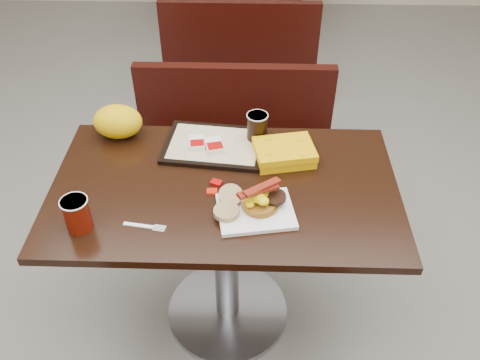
{
  "coord_description": "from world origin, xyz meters",
  "views": [
    {
      "loc": [
        0.09,
        -1.32,
        1.92
      ],
      "look_at": [
        0.06,
        -0.05,
        0.82
      ],
      "focal_mm": 38.16,
      "sensor_mm": 36.0,
      "label": 1
    }
  ],
  "objects_px": {
    "table_near": "(226,257)",
    "hashbrown_sleeve_right": "(214,145)",
    "fork": "(139,225)",
    "knife": "(286,205)",
    "hashbrown_sleeve_left": "(197,143)",
    "coffee_cup_far": "(257,127)",
    "clamshell": "(284,153)",
    "table_far": "(243,1)",
    "pancake_stack": "(260,203)",
    "paper_bag": "(118,122)",
    "tray": "(214,145)",
    "bench_near_n": "(233,151)",
    "coffee_cup_near": "(77,214)",
    "bench_far_s": "(240,43)",
    "platter": "(256,211)"
  },
  "relations": [
    {
      "from": "fork",
      "to": "paper_bag",
      "type": "relative_size",
      "value": 0.73
    },
    {
      "from": "table_near",
      "to": "paper_bag",
      "type": "distance_m",
      "value": 0.67
    },
    {
      "from": "knife",
      "to": "bench_far_s",
      "type": "bearing_deg",
      "value": 178.08
    },
    {
      "from": "pancake_stack",
      "to": "paper_bag",
      "type": "bearing_deg",
      "value": 143.98
    },
    {
      "from": "table_near",
      "to": "table_far",
      "type": "distance_m",
      "value": 2.6
    },
    {
      "from": "knife",
      "to": "hashbrown_sleeve_left",
      "type": "xyz_separation_m",
      "value": [
        -0.32,
        0.3,
        0.03
      ]
    },
    {
      "from": "clamshell",
      "to": "table_near",
      "type": "bearing_deg",
      "value": -155.15
    },
    {
      "from": "knife",
      "to": "tray",
      "type": "bearing_deg",
      "value": -148.11
    },
    {
      "from": "hashbrown_sleeve_left",
      "to": "coffee_cup_far",
      "type": "relative_size",
      "value": 0.74
    },
    {
      "from": "pancake_stack",
      "to": "tray",
      "type": "relative_size",
      "value": 0.32
    },
    {
      "from": "pancake_stack",
      "to": "tray",
      "type": "height_order",
      "value": "pancake_stack"
    },
    {
      "from": "hashbrown_sleeve_left",
      "to": "coffee_cup_far",
      "type": "bearing_deg",
      "value": 6.54
    },
    {
      "from": "table_far",
      "to": "hashbrown_sleeve_right",
      "type": "bearing_deg",
      "value": -91.12
    },
    {
      "from": "table_far",
      "to": "clamshell",
      "type": "xyz_separation_m",
      "value": [
        0.21,
        -2.45,
        0.4
      ]
    },
    {
      "from": "table_near",
      "to": "hashbrown_sleeve_right",
      "type": "xyz_separation_m",
      "value": [
        -0.05,
        0.19,
        0.4
      ]
    },
    {
      "from": "coffee_cup_far",
      "to": "bench_far_s",
      "type": "bearing_deg",
      "value": 93.85
    },
    {
      "from": "coffee_cup_near",
      "to": "tray",
      "type": "relative_size",
      "value": 0.31
    },
    {
      "from": "table_far",
      "to": "clamshell",
      "type": "height_order",
      "value": "clamshell"
    },
    {
      "from": "hashbrown_sleeve_left",
      "to": "paper_bag",
      "type": "relative_size",
      "value": 0.41
    },
    {
      "from": "hashbrown_sleeve_right",
      "to": "clamshell",
      "type": "bearing_deg",
      "value": -23.14
    },
    {
      "from": "bench_near_n",
      "to": "tray",
      "type": "relative_size",
      "value": 2.7
    },
    {
      "from": "clamshell",
      "to": "fork",
      "type": "bearing_deg",
      "value": -154.31
    },
    {
      "from": "coffee_cup_far",
      "to": "hashbrown_sleeve_left",
      "type": "bearing_deg",
      "value": -167.07
    },
    {
      "from": "platter",
      "to": "pancake_stack",
      "type": "distance_m",
      "value": 0.03
    },
    {
      "from": "hashbrown_sleeve_left",
      "to": "paper_bag",
      "type": "bearing_deg",
      "value": 160.05
    },
    {
      "from": "bench_near_n",
      "to": "pancake_stack",
      "type": "distance_m",
      "value": 0.92
    },
    {
      "from": "table_far",
      "to": "knife",
      "type": "distance_m",
      "value": 2.73
    },
    {
      "from": "table_far",
      "to": "coffee_cup_near",
      "type": "height_order",
      "value": "coffee_cup_near"
    },
    {
      "from": "knife",
      "to": "table_near",
      "type": "bearing_deg",
      "value": -122.21
    },
    {
      "from": "pancake_stack",
      "to": "hashbrown_sleeve_right",
      "type": "bearing_deg",
      "value": 119.32
    },
    {
      "from": "fork",
      "to": "tray",
      "type": "relative_size",
      "value": 0.37
    },
    {
      "from": "fork",
      "to": "knife",
      "type": "bearing_deg",
      "value": 21.31
    },
    {
      "from": "hashbrown_sleeve_left",
      "to": "coffee_cup_far",
      "type": "xyz_separation_m",
      "value": [
        0.22,
        0.05,
        0.04
      ]
    },
    {
      "from": "fork",
      "to": "hashbrown_sleeve_right",
      "type": "height_order",
      "value": "hashbrown_sleeve_right"
    },
    {
      "from": "platter",
      "to": "hashbrown_sleeve_right",
      "type": "height_order",
      "value": "hashbrown_sleeve_right"
    },
    {
      "from": "tray",
      "to": "paper_bag",
      "type": "distance_m",
      "value": 0.38
    },
    {
      "from": "pancake_stack",
      "to": "coffee_cup_far",
      "type": "height_order",
      "value": "coffee_cup_far"
    },
    {
      "from": "fork",
      "to": "paper_bag",
      "type": "distance_m",
      "value": 0.51
    },
    {
      "from": "table_far",
      "to": "paper_bag",
      "type": "height_order",
      "value": "paper_bag"
    },
    {
      "from": "bench_near_n",
      "to": "knife",
      "type": "xyz_separation_m",
      "value": [
        0.21,
        -0.79,
        0.39
      ]
    },
    {
      "from": "fork",
      "to": "hashbrown_sleeve_left",
      "type": "xyz_separation_m",
      "value": [
        0.15,
        0.41,
        0.03
      ]
    },
    {
      "from": "bench_far_s",
      "to": "hashbrown_sleeve_left",
      "type": "relative_size",
      "value": 12.99
    },
    {
      "from": "bench_far_s",
      "to": "coffee_cup_near",
      "type": "relative_size",
      "value": 8.84
    },
    {
      "from": "hashbrown_sleeve_left",
      "to": "fork",
      "type": "bearing_deg",
      "value": -116.55
    },
    {
      "from": "table_near",
      "to": "coffee_cup_far",
      "type": "relative_size",
      "value": 11.59
    },
    {
      "from": "tray",
      "to": "table_far",
      "type": "bearing_deg",
      "value": 94.93
    },
    {
      "from": "table_far",
      "to": "hashbrown_sleeve_right",
      "type": "xyz_separation_m",
      "value": [
        -0.05,
        -2.41,
        0.4
      ]
    },
    {
      "from": "clamshell",
      "to": "tray",
      "type": "bearing_deg",
      "value": 155.28
    },
    {
      "from": "paper_bag",
      "to": "clamshell",
      "type": "bearing_deg",
      "value": -11.43
    },
    {
      "from": "hashbrown_sleeve_left",
      "to": "clamshell",
      "type": "distance_m",
      "value": 0.33
    }
  ]
}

